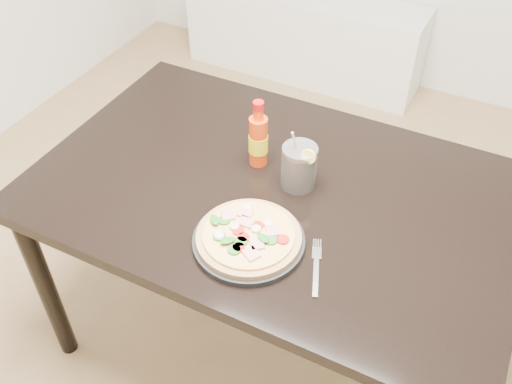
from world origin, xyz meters
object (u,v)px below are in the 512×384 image
at_px(cola_cup, 299,167).
at_px(fork, 316,265).
at_px(plate, 249,241).
at_px(pizza, 248,236).
at_px(hot_sauce_bottle, 258,140).
at_px(media_console, 303,36).
at_px(dining_table, 274,208).

bearing_deg(cola_cup, fork, -57.67).
xyz_separation_m(plate, pizza, (-0.00, -0.00, 0.02)).
distance_m(hot_sauce_bottle, cola_cup, 0.15).
distance_m(cola_cup, media_console, 1.96).
bearing_deg(media_console, hot_sauce_bottle, -71.88).
relative_size(pizza, cola_cup, 1.44).
distance_m(pizza, hot_sauce_bottle, 0.34).
bearing_deg(cola_cup, pizza, -94.71).
height_order(cola_cup, media_console, cola_cup).
distance_m(fork, media_console, 2.25).
bearing_deg(hot_sauce_bottle, media_console, 108.12).
relative_size(dining_table, plate, 4.75).
height_order(plate, pizza, pizza).
xyz_separation_m(dining_table, hot_sauce_bottle, (-0.09, 0.08, 0.17)).
bearing_deg(plate, pizza, -177.86).
height_order(dining_table, media_console, dining_table).
distance_m(plate, media_console, 2.19).
distance_m(dining_table, media_console, 1.95).
height_order(pizza, hot_sauce_bottle, hot_sauce_bottle).
distance_m(plate, hot_sauce_bottle, 0.34).
relative_size(cola_cup, fork, 1.05).
relative_size(dining_table, pizza, 5.09).
bearing_deg(cola_cup, dining_table, -140.79).
bearing_deg(pizza, fork, 2.41).
height_order(plate, fork, plate).
relative_size(plate, cola_cup, 1.54).
height_order(plate, cola_cup, cola_cup).
bearing_deg(dining_table, pizza, -82.08).
distance_m(pizza, media_console, 2.19).
distance_m(pizza, cola_cup, 0.27).
distance_m(plate, pizza, 0.02).
xyz_separation_m(pizza, cola_cup, (0.02, 0.27, 0.04)).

